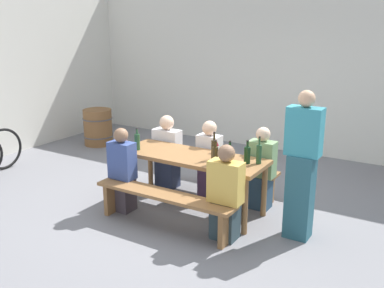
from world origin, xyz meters
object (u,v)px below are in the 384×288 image
object	(u,v)px
wine_bottle_0	(259,154)
wine_glass_0	(216,143)
seated_guest_far_0	(167,154)
seated_guest_near_1	(225,195)
standing_host	(302,169)
tasting_table	(192,162)
bench_far	(216,170)
wine_bottle_3	(137,142)
wine_bottle_2	(247,155)
wine_barrel	(98,127)
wine_bottle_1	(214,149)
bench_near	(164,201)
seated_guest_far_1	(209,160)
seated_guest_far_2	(262,170)
wine_bottle_5	(230,156)
wine_glass_1	(127,142)
wine_bottle_4	(215,155)

from	to	relation	value
wine_bottle_0	wine_glass_0	world-z (taller)	wine_bottle_0
seated_guest_far_0	seated_guest_near_1	bearing A→B (deg)	55.95
seated_guest_far_0	standing_host	bearing A→B (deg)	76.46
tasting_table	wine_glass_0	size ratio (longest dim) A/B	10.95
tasting_table	bench_far	world-z (taller)	tasting_table
standing_host	wine_bottle_3	bearing A→B (deg)	3.86
wine_bottle_2	wine_barrel	distance (m)	4.34
seated_guest_near_1	wine_bottle_1	bearing A→B (deg)	40.51
bench_near	seated_guest_far_1	world-z (taller)	seated_guest_far_1
wine_bottle_2	wine_bottle_3	xyz separation A→B (m)	(-1.50, -0.24, 0.00)
seated_guest_far_2	wine_bottle_5	bearing A→B (deg)	-13.86
bench_far	wine_glass_1	size ratio (longest dim) A/B	12.74
seated_guest_far_0	standing_host	xyz separation A→B (m)	(2.19, -0.53, 0.31)
seated_guest_far_1	bench_near	bearing A→B (deg)	1.18
wine_bottle_1	wine_glass_0	xyz separation A→B (m)	(-0.12, 0.27, -0.00)
wine_bottle_2	seated_guest_far_0	size ratio (longest dim) A/B	0.27
standing_host	bench_near	bearing A→B (deg)	23.34
seated_guest_far_0	seated_guest_far_1	size ratio (longest dim) A/B	1.00
wine_bottle_4	wine_bottle_0	bearing A→B (deg)	32.93
seated_guest_far_2	wine_bottle_4	bearing A→B (deg)	-26.93
tasting_table	wine_bottle_3	size ratio (longest dim) A/B	6.54
wine_bottle_0	seated_guest_far_0	distance (m)	1.69
wine_glass_1	seated_guest_near_1	world-z (taller)	seated_guest_near_1
wine_bottle_1	bench_far	bearing A→B (deg)	116.37
wine_glass_1	bench_near	bearing A→B (deg)	-25.60
standing_host	seated_guest_far_2	bearing A→B (deg)	-37.51
wine_bottle_0	seated_guest_far_1	bearing A→B (deg)	157.19
bench_near	seated_guest_far_2	world-z (taller)	seated_guest_far_2
wine_bottle_0	seated_guest_far_2	xyz separation A→B (m)	(-0.11, 0.38, -0.35)
wine_glass_0	standing_host	xyz separation A→B (m)	(1.24, -0.29, -0.05)
bench_near	seated_guest_far_0	distance (m)	1.38
wine_bottle_3	wine_barrel	xyz separation A→B (m)	(-2.49, 1.87, -0.51)
wine_bottle_3	seated_guest_far_0	distance (m)	0.76
bench_far	wine_bottle_5	bearing A→B (deg)	-52.29
wine_bottle_3	seated_guest_far_2	distance (m)	1.70
bench_near	wine_bottle_5	bearing A→B (deg)	40.36
seated_guest_near_1	standing_host	world-z (taller)	standing_host
bench_near	seated_guest_far_2	distance (m)	1.40
wine_bottle_4	wine_glass_0	bearing A→B (deg)	116.76
bench_near	bench_far	world-z (taller)	same
wine_glass_0	wine_barrel	world-z (taller)	wine_glass_0
wine_bottle_1	seated_guest_near_1	world-z (taller)	seated_guest_near_1
tasting_table	wine_glass_1	bearing A→B (deg)	-166.11
tasting_table	wine_barrel	bearing A→B (deg)	152.40
wine_bottle_2	wine_bottle_4	bearing A→B (deg)	-144.73
tasting_table	seated_guest_far_1	distance (m)	0.52
wine_bottle_4	wine_bottle_5	xyz separation A→B (m)	(0.18, 0.03, 0.00)
seated_guest_far_0	bench_far	bearing A→B (deg)	101.49
wine_bottle_3	seated_guest_far_2	world-z (taller)	seated_guest_far_2
bench_far	wine_bottle_2	size ratio (longest dim) A/B	6.37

